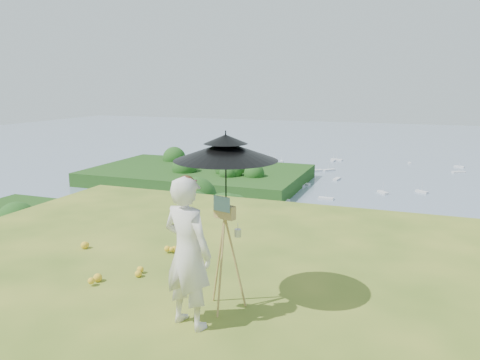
% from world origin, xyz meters
% --- Properties ---
extents(shoreline_tier, '(170.00, 28.00, 8.00)m').
position_xyz_m(shoreline_tier, '(0.00, 75.00, -36.00)').
color(shoreline_tier, '#666251').
rests_on(shoreline_tier, bay_water).
extents(bay_water, '(700.00, 700.00, 0.00)m').
position_xyz_m(bay_water, '(0.00, 240.00, -34.00)').
color(bay_water, slate).
rests_on(bay_water, ground).
extents(peninsula, '(90.00, 60.00, 12.00)m').
position_xyz_m(peninsula, '(-75.00, 155.00, -29.00)').
color(peninsula, '#183D10').
rests_on(peninsula, bay_water).
extents(slope_trees, '(110.00, 50.00, 6.00)m').
position_xyz_m(slope_trees, '(0.00, 35.00, -15.00)').
color(slope_trees, '#184A16').
rests_on(slope_trees, forest_slope).
extents(harbor_town, '(110.00, 22.00, 5.00)m').
position_xyz_m(harbor_town, '(0.00, 75.00, -29.50)').
color(harbor_town, silver).
rests_on(harbor_town, shoreline_tier).
extents(moored_boats, '(140.00, 140.00, 0.70)m').
position_xyz_m(moored_boats, '(-12.50, 161.00, -33.65)').
color(moored_boats, silver).
rests_on(moored_boats, bay_water).
extents(wildflowers, '(10.00, 10.50, 0.12)m').
position_xyz_m(wildflowers, '(0.00, 0.25, 0.06)').
color(wildflowers, yellow).
rests_on(wildflowers, ground).
extents(painter, '(0.78, 0.61, 1.86)m').
position_xyz_m(painter, '(-0.93, 0.65, 0.93)').
color(painter, beige).
rests_on(painter, ground).
extents(field_easel, '(0.71, 0.71, 1.52)m').
position_xyz_m(field_easel, '(-0.68, 1.21, 0.76)').
color(field_easel, olive).
rests_on(field_easel, ground).
extents(sun_umbrella, '(1.60, 1.60, 1.08)m').
position_xyz_m(sun_umbrella, '(-0.67, 1.24, 1.79)').
color(sun_umbrella, black).
rests_on(sun_umbrella, field_easel).
extents(painter_cap, '(0.26, 0.29, 0.10)m').
position_xyz_m(painter_cap, '(-0.93, 0.65, 1.81)').
color(painter_cap, pink).
rests_on(painter_cap, painter).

